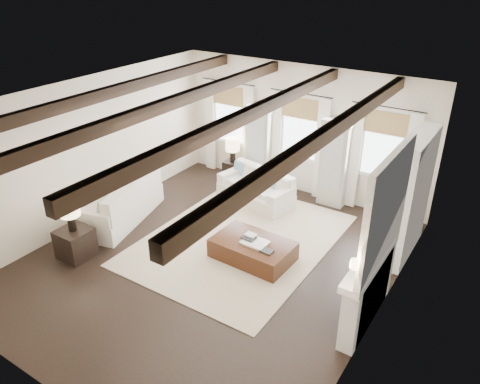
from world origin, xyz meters
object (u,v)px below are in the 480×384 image
Objects in this scene: ottoman at (253,250)px; side_table_front at (76,243)px; sofa_left at (122,203)px; side_table_back at (233,172)px; sofa_back at (257,189)px.

ottoman is 3.52m from side_table_front.
side_table_back is (1.02, 2.97, -0.10)m from sofa_left.
ottoman is (1.20, -2.14, -0.12)m from sofa_back.
side_table_front is (-3.00, -1.84, 0.10)m from ottoman.
sofa_left is at bearing -131.37° from sofa_back.
sofa_back is at bearing 48.63° from sofa_left.
sofa_left is (-2.12, -2.40, 0.08)m from sofa_back.
sofa_left is 1.60× the size of ottoman.
sofa_left is at bearing 101.29° from side_table_front.
ottoman is 2.54× the size of side_table_back.
ottoman is at bearing 31.61° from side_table_front.
ottoman is at bearing -60.77° from sofa_back.
sofa_back is at bearing 65.64° from side_table_front.
sofa_left is 1.61m from side_table_front.
sofa_back is 3.29× the size of side_table_back.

